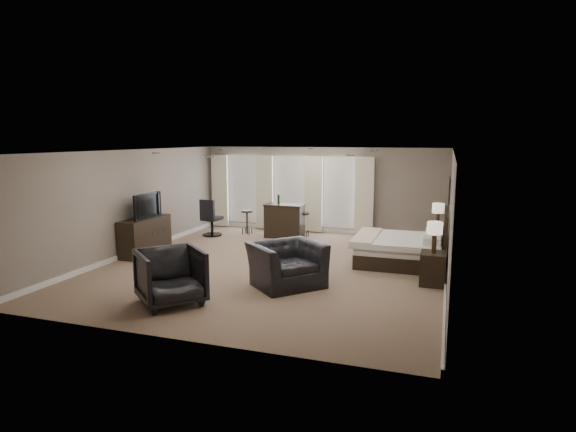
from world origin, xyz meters
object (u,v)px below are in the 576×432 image
(nightstand_far, at_px, (437,240))
(bar_stool_right, at_px, (304,225))
(bed, at_px, (396,236))
(lamp_far, at_px, (438,215))
(tv, at_px, (144,215))
(armchair_near, at_px, (287,257))
(desk_chair, at_px, (212,217))
(nightstand_near, at_px, (433,269))
(dresser, at_px, (145,236))
(armchair_far, at_px, (171,274))
(bar_stool_left, at_px, (247,222))
(bar_counter, at_px, (285,221))
(lamp_near, at_px, (434,237))

(nightstand_far, height_order, bar_stool_right, bar_stool_right)
(bed, distance_m, lamp_far, 1.73)
(tv, bearing_deg, armchair_near, -108.06)
(armchair_near, bearing_deg, bar_stool_right, 55.70)
(bar_stool_right, relative_size, desk_chair, 0.65)
(nightstand_far, distance_m, desk_chair, 6.40)
(nightstand_near, height_order, tv, tv)
(dresser, relative_size, armchair_far, 1.46)
(dresser, distance_m, bar_stool_left, 3.44)
(nightstand_far, height_order, dresser, dresser)
(bed, relative_size, bar_counter, 1.76)
(armchair_near, xyz_separation_m, bar_stool_right, (-1.02, 4.60, -0.21))
(desk_chair, bearing_deg, lamp_near, 161.71)
(tv, bearing_deg, dresser, 0.00)
(lamp_near, distance_m, bar_stool_left, 6.55)
(bar_stool_left, bearing_deg, lamp_near, -32.45)
(bar_counter, distance_m, bar_stool_right, 0.58)
(lamp_near, distance_m, bar_counter, 5.45)
(bed, xyz_separation_m, bar_stool_right, (-2.86, 2.15, -0.27))
(bed, height_order, armchair_far, bed)
(armchair_far, xyz_separation_m, bar_stool_right, (0.57, 6.24, -0.18))
(lamp_near, bearing_deg, lamp_far, 90.00)
(armchair_far, bearing_deg, bar_stool_left, 52.82)
(nightstand_near, height_order, bar_counter, bar_counter)
(nightstand_near, relative_size, lamp_near, 1.05)
(bed, height_order, desk_chair, bed)
(nightstand_far, distance_m, armchair_far, 7.02)
(nightstand_near, relative_size, dresser, 0.41)
(bar_counter, height_order, bar_stool_left, bar_counter)
(nightstand_near, height_order, desk_chair, desk_chair)
(armchair_far, height_order, desk_chair, desk_chair)
(bar_stool_right, bearing_deg, lamp_far, -10.63)
(nightstand_near, relative_size, armchair_near, 0.49)
(nightstand_far, bearing_deg, bar_counter, 173.70)
(bar_stool_left, bearing_deg, bar_stool_right, 3.39)
(tv, xyz_separation_m, bar_stool_right, (3.17, 3.23, -0.62))
(lamp_near, height_order, bar_stool_right, lamp_near)
(nightstand_near, distance_m, bar_counter, 5.44)
(bed, bearing_deg, bar_counter, 150.34)
(lamp_near, height_order, armchair_far, lamp_near)
(bar_stool_right, bearing_deg, nightstand_near, -43.88)
(lamp_near, distance_m, bar_stool_right, 5.23)
(armchair_far, bearing_deg, bar_stool_right, 36.66)
(armchair_near, distance_m, bar_stool_right, 4.72)
(nightstand_near, xyz_separation_m, bar_stool_right, (-3.75, 3.60, 0.04))
(nightstand_near, bearing_deg, bar_counter, 141.67)
(tv, bearing_deg, bar_stool_left, -24.36)
(desk_chair, bearing_deg, bar_counter, -162.07)
(lamp_far, bearing_deg, armchair_far, -127.95)
(lamp_near, bearing_deg, dresser, 176.95)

